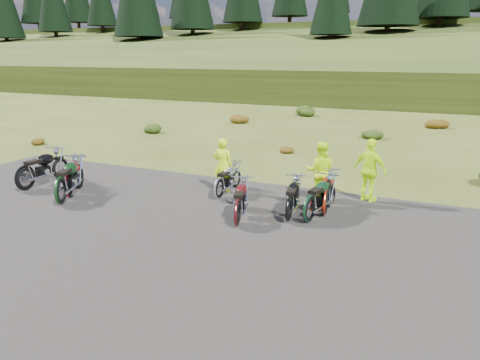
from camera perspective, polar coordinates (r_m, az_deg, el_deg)
The scene contains 22 objects.
ground at distance 13.01m, azimuth -6.50°, elevation -4.43°, with size 300.00×300.00×0.00m, color #404918.
gravel_pad at distance 11.47m, azimuth -11.70°, elevation -7.43°, with size 20.00×12.00×0.04m, color black.
hill_slope at distance 60.93m, azimuth 18.99°, elevation 10.32°, with size 300.00×46.00×3.00m, color #2A3913, non-canonical shape.
hill_plateau at distance 120.68m, azimuth 22.24°, elevation 12.06°, with size 300.00×90.00×9.17m, color #2A3913.
shrub_0 at distance 25.04m, azimuth -23.23°, elevation 4.50°, with size 0.77×0.77×0.45m, color #65350C.
shrub_1 at distance 27.02m, azimuth -10.71°, elevation 6.34°, with size 1.03×1.03×0.61m, color #19310C.
shrub_2 at distance 30.10m, azimuth -0.26°, elevation 7.65°, with size 1.30×1.30×0.77m, color #65350C.
shrub_3 at distance 33.99m, azimuth 8.08°, elevation 8.50°, with size 1.56×1.56×0.92m, color #19310C.
shrub_4 at distance 21.19m, azimuth 5.50°, elevation 3.93°, with size 0.77×0.77×0.45m, color #65350C.
shrub_5 at distance 25.56m, azimuth 15.70°, elevation 5.55°, with size 1.03×1.03×0.61m, color #19310C.
shrub_6 at distance 30.51m, azimuth 22.79°, elevation 6.57°, with size 1.30×1.30×0.77m, color #65350C.
motorcycle_0 at distance 16.78m, azimuth -24.56°, elevation -1.23°, with size 2.32×0.77×1.21m, color black, non-canonical shape.
motorcycle_1 at distance 15.52m, azimuth -20.04°, elevation -2.02°, with size 2.02×0.67×1.06m, color maroon, non-canonical shape.
motorcycle_2 at distance 14.86m, azimuth -20.87°, elevation -2.85°, with size 2.35×0.78×1.23m, color black, non-canonical shape.
motorcycle_3 at distance 14.40m, azimuth -2.54°, elevation -2.39°, with size 1.92×0.64×1.00m, color silver, non-canonical shape.
motorcycle_4 at distance 12.20m, azimuth -0.34°, elevation -5.69°, with size 2.00×0.67×1.05m, color #470B0F, non-canonical shape.
motorcycle_5 at distance 12.57m, azimuth 5.92°, elevation -5.13°, with size 1.96×0.65×1.03m, color black, non-canonical shape.
motorcycle_6 at distance 13.19m, azimuth 10.26°, elevation -4.31°, with size 2.05×0.68×1.07m, color maroon, non-canonical shape.
motorcycle_7 at distance 12.59m, azimuth 8.40°, elevation -5.19°, with size 2.09×0.70×1.09m, color black, non-canonical shape.
person_middle at distance 14.93m, azimuth -2.10°, elevation 1.72°, with size 0.64×0.42×1.74m, color #C1EE0C.
person_right_a at distance 14.26m, azimuth 9.76°, elevation 0.97°, with size 0.87×0.68×1.79m, color #C1EE0C.
person_right_b at distance 14.45m, azimuth 15.57°, elevation 1.04°, with size 1.12×0.46×1.90m, color #C1EE0C.
Camera 1 is at (6.44, -10.43, 4.35)m, focal length 35.00 mm.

